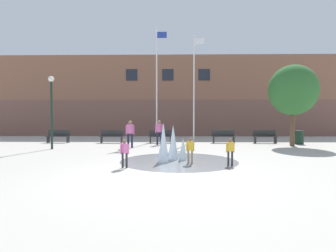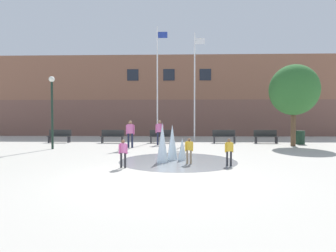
% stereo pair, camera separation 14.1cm
% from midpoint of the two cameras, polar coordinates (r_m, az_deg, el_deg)
% --- Properties ---
extents(ground_plane, '(100.00, 100.00, 0.00)m').
position_cam_midpoint_polar(ground_plane, '(7.67, -3.11, -11.25)').
color(ground_plane, '#B2ADA3').
extents(library_building, '(36.00, 6.05, 7.88)m').
position_cam_midpoint_polar(library_building, '(28.47, -0.07, 6.13)').
color(library_building, brown).
rests_on(library_building, ground).
extents(splash_fountain, '(4.71, 4.71, 1.55)m').
position_cam_midpoint_polar(splash_fountain, '(10.58, 0.53, -4.57)').
color(splash_fountain, gray).
rests_on(splash_fountain, ground).
extents(park_bench_left_of_flagpoles, '(1.60, 0.44, 0.91)m').
position_cam_midpoint_polar(park_bench_left_of_flagpoles, '(20.12, -22.91, -2.00)').
color(park_bench_left_of_flagpoles, '#28282D').
rests_on(park_bench_left_of_flagpoles, ground).
extents(park_bench_under_left_flagpole, '(1.60, 0.44, 0.91)m').
position_cam_midpoint_polar(park_bench_under_left_flagpole, '(18.77, -12.35, -2.16)').
color(park_bench_under_left_flagpole, '#28282D').
rests_on(park_bench_under_left_flagpole, ground).
extents(park_bench_under_right_flagpole, '(1.60, 0.44, 0.91)m').
position_cam_midpoint_polar(park_bench_under_right_flagpole, '(18.35, -1.88, -2.21)').
color(park_bench_under_right_flagpole, '#28282D').
rests_on(park_bench_under_right_flagpole, ground).
extents(park_bench_near_trashcan, '(1.60, 0.44, 0.91)m').
position_cam_midpoint_polar(park_bench_near_trashcan, '(18.73, 11.77, -2.17)').
color(park_bench_near_trashcan, '#28282D').
rests_on(park_bench_near_trashcan, ground).
extents(park_bench_far_right, '(1.60, 0.44, 0.91)m').
position_cam_midpoint_polar(park_bench_far_right, '(19.39, 20.15, -2.10)').
color(park_bench_far_right, '#28282D').
rests_on(park_bench_far_right, ground).
extents(child_with_pink_shirt, '(0.31, 0.23, 0.99)m').
position_cam_midpoint_polar(child_with_pink_shirt, '(9.20, -9.87, -5.45)').
color(child_with_pink_shirt, '#28282D').
rests_on(child_with_pink_shirt, ground).
extents(child_running, '(0.31, 0.19, 0.99)m').
position_cam_midpoint_polar(child_running, '(9.79, 13.00, -5.04)').
color(child_running, '#28282D').
rests_on(child_running, ground).
extents(teen_by_trashcan, '(0.50, 0.39, 1.59)m').
position_cam_midpoint_polar(teen_by_trashcan, '(16.89, -2.20, -1.00)').
color(teen_by_trashcan, '#1E233D').
rests_on(teen_by_trashcan, ground).
extents(child_in_fountain, '(0.31, 0.24, 0.99)m').
position_cam_midpoint_polar(child_in_fountain, '(9.89, 4.45, -4.94)').
color(child_in_fountain, '#89755B').
rests_on(child_in_fountain, ground).
extents(adult_watching, '(0.50, 0.21, 1.59)m').
position_cam_midpoint_polar(adult_watching, '(15.44, -8.52, -1.26)').
color(adult_watching, '#1E233D').
rests_on(adult_watching, ground).
extents(flagpole_left, '(0.80, 0.10, 8.51)m').
position_cam_midpoint_polar(flagpole_left, '(19.69, -2.62, 9.79)').
color(flagpole_left, silver).
rests_on(flagpole_left, ground).
extents(flagpole_right, '(0.80, 0.10, 8.03)m').
position_cam_midpoint_polar(flagpole_right, '(19.68, 5.54, 9.07)').
color(flagpole_right, silver).
rests_on(flagpole_right, ground).
extents(lamp_post_left_lane, '(0.32, 0.32, 4.07)m').
position_cam_midpoint_polar(lamp_post_left_lane, '(16.01, -24.27, 4.83)').
color(lamp_post_left_lane, '#192D23').
rests_on(lamp_post_left_lane, ground).
extents(trash_can, '(0.56, 0.56, 0.90)m').
position_cam_midpoint_polar(trash_can, '(19.53, 26.46, -2.24)').
color(trash_can, '#193323').
rests_on(trash_can, ground).
extents(street_tree_near_building, '(2.93, 2.93, 5.04)m').
position_cam_midpoint_polar(street_tree_near_building, '(18.12, 25.34, 7.04)').
color(street_tree_near_building, brown).
rests_on(street_tree_near_building, ground).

